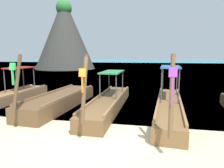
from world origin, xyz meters
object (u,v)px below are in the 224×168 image
(longtail_boat_red_ribbon, at_px, (13,95))
(longtail_boat_violet_ribbon, at_px, (169,106))
(longtail_boat_orange_ribbon, at_px, (109,102))
(karst_rock, at_px, (63,36))
(longtail_boat_green_ribbon, at_px, (61,101))

(longtail_boat_red_ribbon, height_order, longtail_boat_violet_ribbon, longtail_boat_violet_ribbon)
(longtail_boat_orange_ribbon, relative_size, longtail_boat_violet_ribbon, 0.94)
(longtail_boat_violet_ribbon, bearing_deg, longtail_boat_red_ribbon, 174.04)
(longtail_boat_red_ribbon, bearing_deg, longtail_boat_orange_ribbon, -6.79)
(longtail_boat_violet_ribbon, bearing_deg, karst_rock, 122.82)
(longtail_boat_red_ribbon, xyz_separation_m, longtail_boat_green_ribbon, (3.21, -0.74, 0.02))
(longtail_boat_green_ribbon, height_order, karst_rock, karst_rock)
(longtail_boat_green_ribbon, xyz_separation_m, karst_rock, (-11.44, 25.61, 5.74))
(longtail_boat_green_ribbon, bearing_deg, longtail_boat_violet_ribbon, -1.50)
(longtail_boat_red_ribbon, relative_size, longtail_boat_orange_ribbon, 0.84)
(longtail_boat_green_ribbon, relative_size, longtail_boat_orange_ribbon, 0.88)
(longtail_boat_green_ribbon, distance_m, karst_rock, 28.63)
(longtail_boat_violet_ribbon, xyz_separation_m, karst_rock, (-16.61, 25.75, 5.74))
(longtail_boat_red_ribbon, bearing_deg, longtail_boat_green_ribbon, -12.96)
(longtail_boat_red_ribbon, height_order, longtail_boat_green_ribbon, longtail_boat_green_ribbon)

